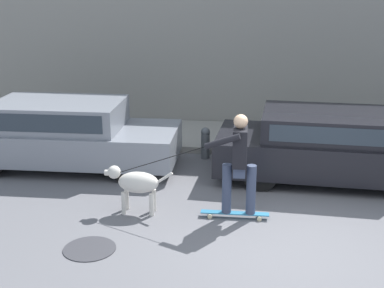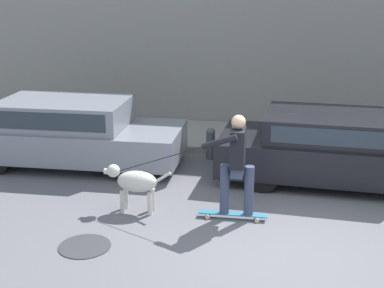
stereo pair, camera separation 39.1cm
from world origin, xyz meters
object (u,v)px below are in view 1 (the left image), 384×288
object	(u,v)px
fire_hydrant	(205,142)
skateboarder	(239,161)
parked_car_0	(66,134)
dog	(136,183)
parked_car_1	(337,147)

from	to	relation	value
fire_hydrant	skateboarder	bearing A→B (deg)	-73.15
parked_car_0	skateboarder	bearing A→B (deg)	-31.05
dog	parked_car_1	bearing A→B (deg)	-149.39
parked_car_1	fire_hydrant	xyz separation A→B (m)	(-2.42, 0.82, -0.27)
skateboarder	fire_hydrant	size ratio (longest dim) A/B	3.71
fire_hydrant	parked_car_0	bearing A→B (deg)	-161.96
dog	fire_hydrant	distance (m)	2.80
dog	fire_hydrant	bearing A→B (deg)	-105.28
parked_car_0	fire_hydrant	world-z (taller)	parked_car_0
parked_car_0	dog	world-z (taller)	parked_car_0
parked_car_0	parked_car_1	distance (m)	4.96
parked_car_0	skateboarder	size ratio (longest dim) A/B	1.77
parked_car_1	skateboarder	xyz separation A→B (m)	(-1.61, -1.85, 0.30)
skateboarder	fire_hydrant	distance (m)	2.86
parked_car_0	parked_car_1	size ratio (longest dim) A/B	0.96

